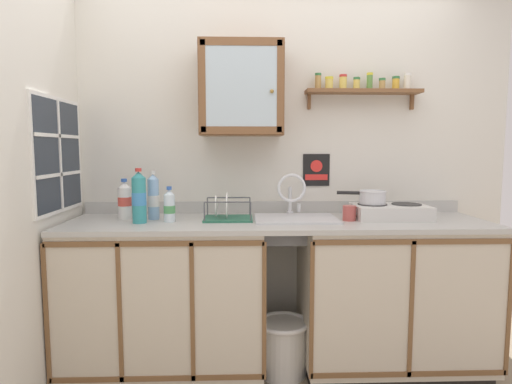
{
  "coord_description": "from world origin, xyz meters",
  "views": [
    {
      "loc": [
        -0.22,
        -2.22,
        1.41
      ],
      "look_at": [
        -0.13,
        0.49,
        1.13
      ],
      "focal_mm": 29.67,
      "sensor_mm": 36.0,
      "label": 1
    }
  ],
  "objects_px": {
    "bottle_opaque_white_2": "(125,200)",
    "bottle_water_blue_3": "(153,198)",
    "saucepan": "(372,197)",
    "bottle_detergent_teal_1": "(139,198)",
    "wall_cabinet": "(241,90)",
    "warning_sign": "(316,170)",
    "hot_plate_stove": "(390,212)",
    "bottle_water_clear_0": "(169,206)",
    "dish_rack": "(227,214)",
    "trash_bin": "(283,345)",
    "mug": "(350,213)",
    "sink": "(295,222)"
  },
  "relations": [
    {
      "from": "bottle_water_blue_3",
      "to": "mug",
      "type": "bearing_deg",
      "value": -4.1
    },
    {
      "from": "hot_plate_stove",
      "to": "bottle_water_clear_0",
      "type": "relative_size",
      "value": 2.14
    },
    {
      "from": "sink",
      "to": "mug",
      "type": "xyz_separation_m",
      "value": [
        0.33,
        -0.07,
        0.07
      ]
    },
    {
      "from": "bottle_water_clear_0",
      "to": "warning_sign",
      "type": "bearing_deg",
      "value": 20.09
    },
    {
      "from": "bottle_water_clear_0",
      "to": "warning_sign",
      "type": "distance_m",
      "value": 1.03
    },
    {
      "from": "sink",
      "to": "bottle_water_blue_3",
      "type": "bearing_deg",
      "value": 178.61
    },
    {
      "from": "sink",
      "to": "mug",
      "type": "distance_m",
      "value": 0.34
    },
    {
      "from": "saucepan",
      "to": "dish_rack",
      "type": "distance_m",
      "value": 0.93
    },
    {
      "from": "bottle_water_blue_3",
      "to": "warning_sign",
      "type": "xyz_separation_m",
      "value": [
        1.07,
        0.25,
        0.16
      ]
    },
    {
      "from": "sink",
      "to": "trash_bin",
      "type": "relative_size",
      "value": 1.48
    },
    {
      "from": "bottle_water_clear_0",
      "to": "wall_cabinet",
      "type": "distance_m",
      "value": 0.87
    },
    {
      "from": "saucepan",
      "to": "dish_rack",
      "type": "xyz_separation_m",
      "value": [
        -0.92,
        -0.03,
        -0.11
      ]
    },
    {
      "from": "sink",
      "to": "dish_rack",
      "type": "height_order",
      "value": "sink"
    },
    {
      "from": "saucepan",
      "to": "bottle_water_clear_0",
      "type": "distance_m",
      "value": 1.27
    },
    {
      "from": "wall_cabinet",
      "to": "warning_sign",
      "type": "xyz_separation_m",
      "value": [
        0.51,
        0.14,
        -0.52
      ]
    },
    {
      "from": "hot_plate_stove",
      "to": "bottle_detergent_teal_1",
      "type": "height_order",
      "value": "bottle_detergent_teal_1"
    },
    {
      "from": "hot_plate_stove",
      "to": "bottle_water_clear_0",
      "type": "xyz_separation_m",
      "value": [
        -1.38,
        -0.07,
        0.05
      ]
    },
    {
      "from": "bottle_detergent_teal_1",
      "to": "bottle_water_clear_0",
      "type": "bearing_deg",
      "value": 11.86
    },
    {
      "from": "trash_bin",
      "to": "saucepan",
      "type": "bearing_deg",
      "value": 11.13
    },
    {
      "from": "wall_cabinet",
      "to": "hot_plate_stove",
      "type": "bearing_deg",
      "value": -8.63
    },
    {
      "from": "bottle_opaque_white_2",
      "to": "mug",
      "type": "relative_size",
      "value": 2.2
    },
    {
      "from": "bottle_water_blue_3",
      "to": "wall_cabinet",
      "type": "distance_m",
      "value": 0.88
    },
    {
      "from": "bottle_water_clear_0",
      "to": "wall_cabinet",
      "type": "xyz_separation_m",
      "value": [
        0.44,
        0.21,
        0.72
      ]
    },
    {
      "from": "bottle_detergent_teal_1",
      "to": "bottle_opaque_white_2",
      "type": "bearing_deg",
      "value": 129.85
    },
    {
      "from": "mug",
      "to": "wall_cabinet",
      "type": "distance_m",
      "value": 1.04
    },
    {
      "from": "bottle_water_blue_3",
      "to": "saucepan",
      "type": "bearing_deg",
      "value": -0.14
    },
    {
      "from": "hot_plate_stove",
      "to": "bottle_detergent_teal_1",
      "type": "relative_size",
      "value": 1.4
    },
    {
      "from": "dish_rack",
      "to": "warning_sign",
      "type": "height_order",
      "value": "warning_sign"
    },
    {
      "from": "saucepan",
      "to": "trash_bin",
      "type": "bearing_deg",
      "value": -168.87
    },
    {
      "from": "bottle_opaque_white_2",
      "to": "dish_rack",
      "type": "relative_size",
      "value": 0.85
    },
    {
      "from": "dish_rack",
      "to": "sink",
      "type": "bearing_deg",
      "value": 0.91
    },
    {
      "from": "hot_plate_stove",
      "to": "wall_cabinet",
      "type": "xyz_separation_m",
      "value": [
        -0.94,
        0.14,
        0.77
      ]
    },
    {
      "from": "trash_bin",
      "to": "hot_plate_stove",
      "type": "bearing_deg",
      "value": 7.45
    },
    {
      "from": "sink",
      "to": "saucepan",
      "type": "distance_m",
      "value": 0.52
    },
    {
      "from": "saucepan",
      "to": "warning_sign",
      "type": "relative_size",
      "value": 1.39
    },
    {
      "from": "hot_plate_stove",
      "to": "saucepan",
      "type": "relative_size",
      "value": 1.5
    },
    {
      "from": "warning_sign",
      "to": "sink",
      "type": "bearing_deg",
      "value": -123.06
    },
    {
      "from": "bottle_water_clear_0",
      "to": "bottle_opaque_white_2",
      "type": "distance_m",
      "value": 0.32
    },
    {
      "from": "dish_rack",
      "to": "mug",
      "type": "xyz_separation_m",
      "value": [
        0.76,
        -0.06,
        0.01
      ]
    },
    {
      "from": "saucepan",
      "to": "bottle_detergent_teal_1",
      "type": "bearing_deg",
      "value": -174.92
    },
    {
      "from": "bottle_opaque_white_2",
      "to": "bottle_water_blue_3",
      "type": "height_order",
      "value": "bottle_water_blue_3"
    },
    {
      "from": "mug",
      "to": "bottle_water_clear_0",
      "type": "bearing_deg",
      "value": -179.61
    },
    {
      "from": "dish_rack",
      "to": "wall_cabinet",
      "type": "bearing_deg",
      "value": 57.04
    },
    {
      "from": "bottle_water_clear_0",
      "to": "bottle_opaque_white_2",
      "type": "height_order",
      "value": "bottle_opaque_white_2"
    },
    {
      "from": "dish_rack",
      "to": "wall_cabinet",
      "type": "distance_m",
      "value": 0.8
    },
    {
      "from": "dish_rack",
      "to": "trash_bin",
      "type": "bearing_deg",
      "value": -14.04
    },
    {
      "from": "saucepan",
      "to": "bottle_opaque_white_2",
      "type": "distance_m",
      "value": 1.56
    },
    {
      "from": "saucepan",
      "to": "wall_cabinet",
      "type": "distance_m",
      "value": 1.08
    },
    {
      "from": "bottle_opaque_white_2",
      "to": "dish_rack",
      "type": "bearing_deg",
      "value": -4.5
    },
    {
      "from": "saucepan",
      "to": "bottle_opaque_white_2",
      "type": "bearing_deg",
      "value": 179.07
    }
  ]
}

